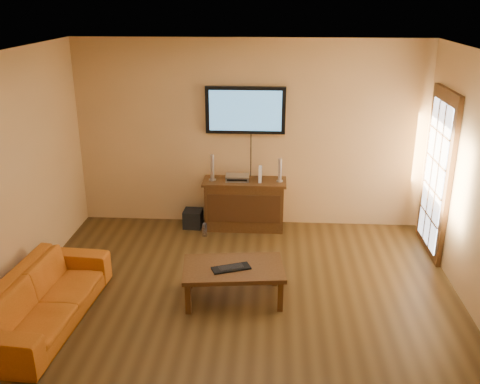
# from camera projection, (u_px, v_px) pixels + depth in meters

# --- Properties ---
(ground_plane) EXTENTS (5.00, 5.00, 0.00)m
(ground_plane) POSITION_uv_depth(u_px,v_px,m) (238.00, 313.00, 5.79)
(ground_plane) COLOR #38260F
(ground_plane) RESTS_ON ground
(room_walls) EXTENTS (5.00, 5.00, 5.00)m
(room_walls) POSITION_uv_depth(u_px,v_px,m) (242.00, 147.00, 5.79)
(room_walls) COLOR tan
(room_walls) RESTS_ON ground
(french_door) EXTENTS (0.07, 1.02, 2.22)m
(french_door) POSITION_uv_depth(u_px,v_px,m) (437.00, 176.00, 6.87)
(french_door) COLOR #3C220D
(french_door) RESTS_ON ground
(media_console) EXTENTS (1.19, 0.46, 0.73)m
(media_console) POSITION_uv_depth(u_px,v_px,m) (244.00, 204.00, 7.79)
(media_console) COLOR #3C220D
(media_console) RESTS_ON ground
(television) EXTENTS (1.13, 0.08, 0.67)m
(television) POSITION_uv_depth(u_px,v_px,m) (245.00, 110.00, 7.50)
(television) COLOR black
(television) RESTS_ON ground
(coffee_table) EXTENTS (1.18, 0.79, 0.40)m
(coffee_table) POSITION_uv_depth(u_px,v_px,m) (233.00, 271.00, 5.94)
(coffee_table) COLOR #3C220D
(coffee_table) RESTS_ON ground
(sofa) EXTENTS (0.67, 1.93, 0.74)m
(sofa) POSITION_uv_depth(u_px,v_px,m) (43.00, 290.00, 5.52)
(sofa) COLOR #B85B14
(sofa) RESTS_ON ground
(speaker_left) EXTENTS (0.10, 0.10, 0.38)m
(speaker_left) POSITION_uv_depth(u_px,v_px,m) (212.00, 169.00, 7.62)
(speaker_left) COLOR silver
(speaker_left) RESTS_ON media_console
(speaker_right) EXTENTS (0.09, 0.09, 0.34)m
(speaker_right) POSITION_uv_depth(u_px,v_px,m) (280.00, 171.00, 7.57)
(speaker_right) COLOR silver
(speaker_right) RESTS_ON media_console
(av_receiver) EXTENTS (0.34, 0.25, 0.08)m
(av_receiver) POSITION_uv_depth(u_px,v_px,m) (237.00, 178.00, 7.67)
(av_receiver) COLOR silver
(av_receiver) RESTS_ON media_console
(game_console) EXTENTS (0.05, 0.16, 0.22)m
(game_console) POSITION_uv_depth(u_px,v_px,m) (260.00, 174.00, 7.59)
(game_console) COLOR white
(game_console) RESTS_ON media_console
(subwoofer) EXTENTS (0.28, 0.28, 0.26)m
(subwoofer) POSITION_uv_depth(u_px,v_px,m) (193.00, 218.00, 7.89)
(subwoofer) COLOR black
(subwoofer) RESTS_ON ground
(bottle) EXTENTS (0.07, 0.07, 0.21)m
(bottle) POSITION_uv_depth(u_px,v_px,m) (205.00, 230.00, 7.60)
(bottle) COLOR white
(bottle) RESTS_ON ground
(keyboard) EXTENTS (0.45, 0.30, 0.03)m
(keyboard) POSITION_uv_depth(u_px,v_px,m) (231.00, 268.00, 5.87)
(keyboard) COLOR black
(keyboard) RESTS_ON coffee_table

